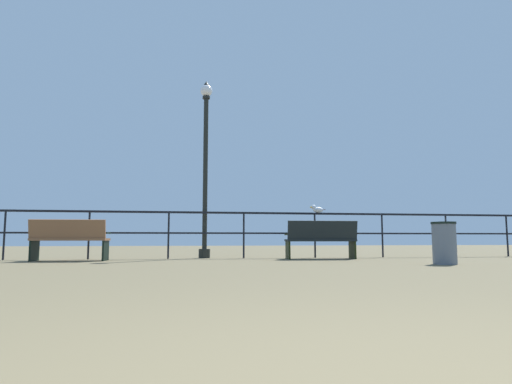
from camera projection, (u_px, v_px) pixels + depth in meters
pier_railing at (207, 224)px, 10.56m from camera, size 23.44×0.05×1.12m
bench_near_left at (69, 238)px, 9.30m from camera, size 1.58×0.79×0.87m
bench_near_right at (321, 238)px, 10.21m from camera, size 1.66×0.78×0.88m
lamppost_center at (206, 160)px, 10.97m from camera, size 0.30×0.30×4.47m
seagull_on_rail at (317, 209)px, 11.05m from camera, size 0.42×0.17×0.20m
trash_bin at (444, 243)px, 8.07m from camera, size 0.44×0.44×0.78m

